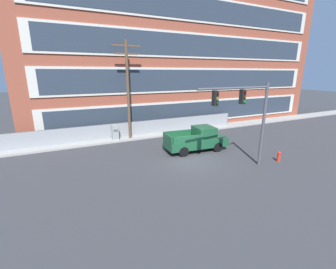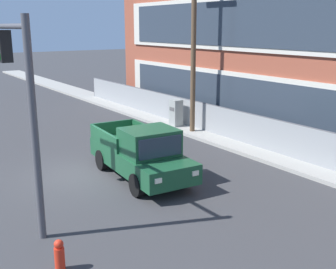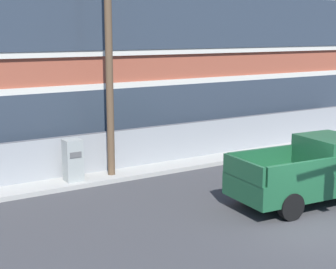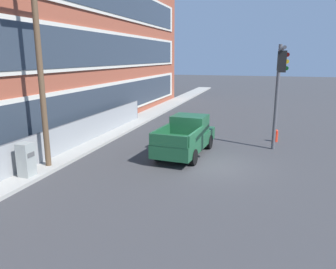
{
  "view_description": "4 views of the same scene",
  "coord_description": "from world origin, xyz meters",
  "px_view_note": "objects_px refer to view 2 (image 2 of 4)",
  "views": [
    {
      "loc": [
        -8.46,
        -13.74,
        6.44
      ],
      "look_at": [
        -1.12,
        1.74,
        1.72
      ],
      "focal_mm": 24.0,
      "sensor_mm": 36.0,
      "label": 1
    },
    {
      "loc": [
        14.43,
        -5.94,
        5.54
      ],
      "look_at": [
        1.96,
        2.65,
        1.63
      ],
      "focal_mm": 45.0,
      "sensor_mm": 36.0,
      "label": 2
    },
    {
      "loc": [
        -10.4,
        -9.03,
        5.25
      ],
      "look_at": [
        -2.46,
        3.76,
        2.23
      ],
      "focal_mm": 55.0,
      "sensor_mm": 36.0,
      "label": 3
    },
    {
      "loc": [
        -15.15,
        -2.33,
        5.18
      ],
      "look_at": [
        -0.38,
        2.13,
        1.51
      ],
      "focal_mm": 35.0,
      "sensor_mm": 36.0,
      "label": 4
    }
  ],
  "objects_px": {
    "traffic_signal_mast": "(12,78)",
    "pickup_truck_dark_green": "(142,154)",
    "utility_pole_near_corner": "(194,34)",
    "electrical_cabinet": "(176,114)",
    "fire_hydrant": "(59,255)"
  },
  "relations": [
    {
      "from": "electrical_cabinet",
      "to": "fire_hydrant",
      "type": "relative_size",
      "value": 2.08
    },
    {
      "from": "traffic_signal_mast",
      "to": "pickup_truck_dark_green",
      "type": "relative_size",
      "value": 1.07
    },
    {
      "from": "pickup_truck_dark_green",
      "to": "electrical_cabinet",
      "type": "distance_m",
      "value": 8.05
    },
    {
      "from": "pickup_truck_dark_green",
      "to": "electrical_cabinet",
      "type": "xyz_separation_m",
      "value": [
        -5.73,
        5.66,
        -0.15
      ]
    },
    {
      "from": "utility_pole_near_corner",
      "to": "electrical_cabinet",
      "type": "distance_m",
      "value": 4.59
    },
    {
      "from": "pickup_truck_dark_green",
      "to": "fire_hydrant",
      "type": "bearing_deg",
      "value": -48.72
    },
    {
      "from": "traffic_signal_mast",
      "to": "fire_hydrant",
      "type": "height_order",
      "value": "traffic_signal_mast"
    },
    {
      "from": "electrical_cabinet",
      "to": "traffic_signal_mast",
      "type": "bearing_deg",
      "value": -57.67
    },
    {
      "from": "pickup_truck_dark_green",
      "to": "utility_pole_near_corner",
      "type": "height_order",
      "value": "utility_pole_near_corner"
    },
    {
      "from": "utility_pole_near_corner",
      "to": "electrical_cabinet",
      "type": "height_order",
      "value": "utility_pole_near_corner"
    },
    {
      "from": "traffic_signal_mast",
      "to": "utility_pole_near_corner",
      "type": "relative_size",
      "value": 0.63
    },
    {
      "from": "pickup_truck_dark_green",
      "to": "electrical_cabinet",
      "type": "relative_size",
      "value": 3.36
    },
    {
      "from": "pickup_truck_dark_green",
      "to": "electrical_cabinet",
      "type": "height_order",
      "value": "pickup_truck_dark_green"
    },
    {
      "from": "traffic_signal_mast",
      "to": "pickup_truck_dark_green",
      "type": "xyz_separation_m",
      "value": [
        -0.75,
        4.57,
        -3.2
      ]
    },
    {
      "from": "pickup_truck_dark_green",
      "to": "utility_pole_near_corner",
      "type": "bearing_deg",
      "value": 126.9
    }
  ]
}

